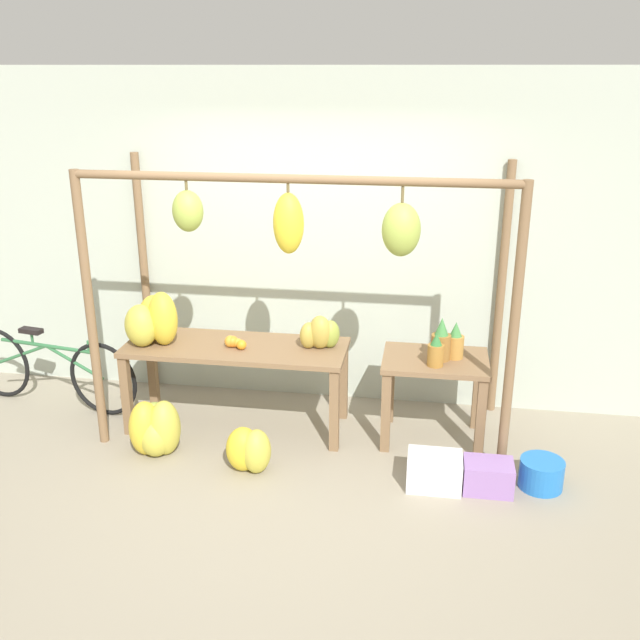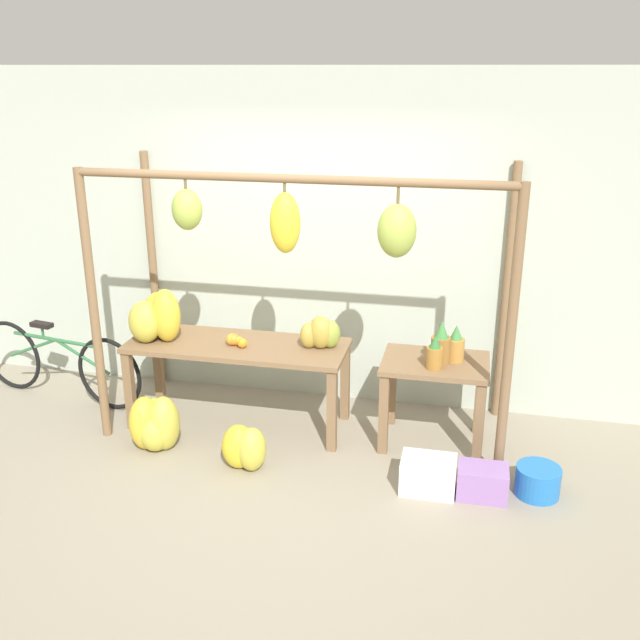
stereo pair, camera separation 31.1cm
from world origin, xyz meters
TOP-DOWN VIEW (x-y plane):
  - ground_plane at (0.00, 0.00)m, footprint 20.00×20.00m
  - shop_wall_back at (0.00, 1.59)m, footprint 8.00×0.08m
  - stall_awning at (0.07, 0.67)m, footprint 3.12×1.19m
  - display_table_main at (-0.54, 0.88)m, footprint 1.76×0.64m
  - display_table_side at (1.02, 0.91)m, footprint 0.80×0.59m
  - banana_pile_on_table at (-1.20, 0.83)m, footprint 0.49×0.47m
  - orange_pile at (-0.54, 0.83)m, footprint 0.19×0.13m
  - pineapple_cluster at (1.08, 0.89)m, footprint 0.27×0.31m
  - banana_pile_ground_left at (-1.04, 0.36)m, footprint 0.43×0.43m
  - banana_pile_ground_right at (-0.28, 0.21)m, footprint 0.38×0.29m
  - fruit_crate_white at (1.05, 0.21)m, footprint 0.38×0.27m
  - blue_bucket at (1.79, 0.32)m, footprint 0.31×0.31m
  - parked_bicycle at (-2.24, 0.98)m, footprint 1.71×0.34m
  - papaya_pile at (0.13, 0.93)m, footprint 0.36×0.24m
  - fruit_crate_purple at (1.42, 0.22)m, footprint 0.34×0.25m

SIDE VIEW (x-z plane):
  - ground_plane at x=0.00m, z-range 0.00..0.00m
  - blue_bucket at x=1.79m, z-range 0.00..0.21m
  - fruit_crate_purple at x=1.42m, z-range 0.00..0.22m
  - fruit_crate_white at x=1.05m, z-range 0.00..0.24m
  - banana_pile_ground_right at x=-0.28m, z-range 0.00..0.34m
  - banana_pile_ground_left at x=-1.04m, z-range -0.02..0.42m
  - parked_bicycle at x=-2.24m, z-range -0.01..0.69m
  - display_table_side at x=1.02m, z-range 0.19..0.87m
  - display_table_main at x=-0.54m, z-range 0.25..0.96m
  - orange_pile at x=-0.54m, z-range 0.70..0.80m
  - pineapple_cluster at x=1.08m, z-range 0.65..0.98m
  - papaya_pile at x=0.13m, z-range 0.69..0.96m
  - banana_pile_on_table at x=-1.20m, z-range 0.68..1.12m
  - shop_wall_back at x=0.00m, z-range 0.00..2.80m
  - stall_awning at x=0.07m, z-range 0.47..2.59m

